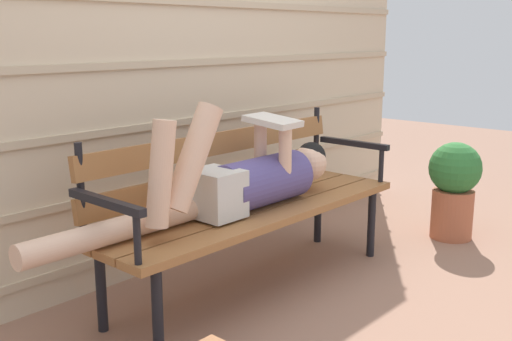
# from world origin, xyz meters

# --- Properties ---
(ground_plane) EXTENTS (12.00, 12.00, 0.00)m
(ground_plane) POSITION_xyz_m (0.00, 0.00, 0.00)
(ground_plane) COLOR #936B56
(house_siding) EXTENTS (4.25, 0.08, 2.19)m
(house_siding) POSITION_xyz_m (0.00, 0.64, 1.09)
(house_siding) COLOR beige
(house_siding) RESTS_ON ground
(park_bench) EXTENTS (1.75, 0.50, 0.82)m
(park_bench) POSITION_xyz_m (0.00, 0.12, 0.46)
(park_bench) COLOR #9E6638
(park_bench) RESTS_ON ground
(reclining_person) EXTENTS (1.71, 0.26, 0.55)m
(reclining_person) POSITION_xyz_m (-0.11, 0.05, 0.57)
(reclining_person) COLOR #514784
(potted_plant) EXTENTS (0.32, 0.32, 0.60)m
(potted_plant) POSITION_xyz_m (1.39, -0.34, 0.33)
(potted_plant) COLOR #AD5B3D
(potted_plant) RESTS_ON ground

